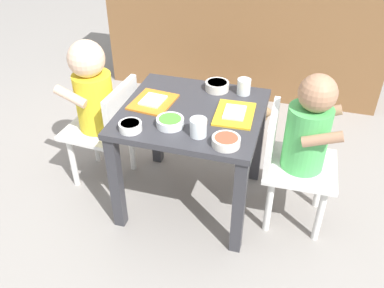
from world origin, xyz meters
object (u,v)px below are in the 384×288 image
(seated_child_right, at_px, (304,136))
(veggie_bowl_far, at_px, (217,86))
(dog, at_px, (231,108))
(cereal_bowl_left_side, at_px, (170,122))
(seated_child_left, at_px, (96,98))
(water_cup_left, at_px, (198,128))
(cereal_bowl_right_side, at_px, (130,126))
(food_tray_right, at_px, (235,114))
(veggie_bowl_near, at_px, (226,141))
(dining_table, at_px, (192,129))
(water_cup_right, at_px, (244,88))
(food_tray_left, at_px, (153,101))

(seated_child_right, relative_size, veggie_bowl_far, 6.76)
(dog, xyz_separation_m, cereal_bowl_left_side, (-0.10, -0.66, 0.30))
(seated_child_left, relative_size, water_cup_left, 10.33)
(cereal_bowl_right_side, bearing_deg, cereal_bowl_left_side, 27.82)
(seated_child_left, height_order, food_tray_right, seated_child_left)
(cereal_bowl_left_side, distance_m, veggie_bowl_near, 0.23)
(dining_table, xyz_separation_m, cereal_bowl_left_side, (-0.05, -0.13, 0.10))
(dining_table, distance_m, water_cup_right, 0.28)
(seated_child_right, bearing_deg, veggie_bowl_near, -142.08)
(food_tray_right, distance_m, veggie_bowl_far, 0.21)
(food_tray_left, height_order, cereal_bowl_right_side, cereal_bowl_right_side)
(water_cup_right, distance_m, veggie_bowl_near, 0.38)
(water_cup_left, height_order, cereal_bowl_left_side, water_cup_left)
(food_tray_left, bearing_deg, dining_table, -3.97)
(dog, distance_m, water_cup_right, 0.48)
(veggie_bowl_far, relative_size, veggie_bowl_near, 1.00)
(seated_child_right, xyz_separation_m, food_tray_left, (-0.61, 0.00, 0.05))
(dining_table, height_order, food_tray_left, food_tray_left)
(water_cup_left, distance_m, veggie_bowl_far, 0.35)
(seated_child_left, xyz_separation_m, water_cup_left, (0.51, -0.20, 0.06))
(veggie_bowl_far, bearing_deg, food_tray_right, -57.88)
(food_tray_right, distance_m, veggie_bowl_near, 0.21)
(seated_child_left, bearing_deg, dog, 45.04)
(water_cup_left, xyz_separation_m, veggie_bowl_far, (-0.02, 0.35, -0.01))
(seated_child_right, relative_size, veggie_bowl_near, 6.78)
(food_tray_left, bearing_deg, cereal_bowl_left_side, -49.45)
(dining_table, xyz_separation_m, water_cup_right, (0.17, 0.19, 0.12))
(dining_table, bearing_deg, cereal_bowl_left_side, -109.56)
(water_cup_right, bearing_deg, seated_child_left, -165.66)
(water_cup_right, distance_m, veggie_bowl_far, 0.11)
(water_cup_left, xyz_separation_m, cereal_bowl_left_side, (-0.12, 0.03, -0.01))
(water_cup_right, xyz_separation_m, cereal_bowl_right_side, (-0.35, -0.39, -0.01))
(dog, relative_size, veggie_bowl_far, 4.45)
(dining_table, height_order, water_cup_left, water_cup_left)
(seated_child_left, relative_size, dog, 1.55)
(food_tray_left, bearing_deg, seated_child_right, -0.31)
(cereal_bowl_left_side, height_order, veggie_bowl_near, same)
(dining_table, xyz_separation_m, dog, (0.06, 0.53, -0.19))
(dog, relative_size, water_cup_right, 6.80)
(seated_child_left, distance_m, food_tray_left, 0.28)
(water_cup_left, distance_m, cereal_bowl_right_side, 0.25)
(cereal_bowl_right_side, bearing_deg, dining_table, 48.47)
(food_tray_right, xyz_separation_m, cereal_bowl_right_side, (-0.34, -0.21, 0.01))
(dog, bearing_deg, water_cup_right, -72.13)
(seated_child_left, xyz_separation_m, dog, (0.50, 0.50, -0.25))
(seated_child_right, relative_size, cereal_bowl_right_side, 8.03)
(seated_child_left, bearing_deg, cereal_bowl_right_side, -41.53)
(food_tray_left, height_order, water_cup_left, water_cup_left)
(seated_child_left, height_order, water_cup_right, seated_child_left)
(cereal_bowl_right_side, xyz_separation_m, veggie_bowl_far, (0.23, 0.39, 0.00))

